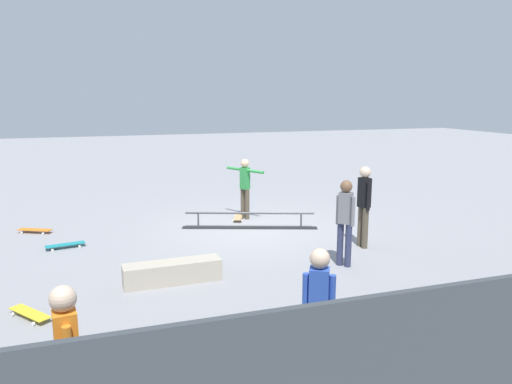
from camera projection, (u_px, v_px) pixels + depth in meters
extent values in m
plane|color=gray|center=(253.00, 228.00, 11.95)|extent=(60.00, 60.00, 0.00)
cube|color=black|center=(250.00, 228.00, 11.97)|extent=(3.22, 1.32, 0.01)
cylinder|color=#47474C|center=(301.00, 221.00, 11.92)|extent=(0.04, 0.04, 0.38)
cylinder|color=#47474C|center=(198.00, 220.00, 11.95)|extent=(0.04, 0.04, 0.38)
cylinder|color=#47474C|center=(250.00, 213.00, 11.90)|extent=(3.01, 1.09, 0.05)
cube|color=#B2A893|center=(173.00, 272.00, 8.45)|extent=(1.70, 0.46, 0.38)
cylinder|color=brown|center=(247.00, 204.00, 12.76)|extent=(0.16, 0.16, 0.80)
cylinder|color=brown|center=(243.00, 203.00, 12.86)|extent=(0.16, 0.16, 0.80)
cube|color=#2D8C42|center=(245.00, 178.00, 12.67)|extent=(0.26, 0.27, 0.57)
sphere|color=tan|center=(245.00, 163.00, 12.60)|extent=(0.22, 0.22, 0.22)
cylinder|color=#2D8C42|center=(255.00, 171.00, 12.39)|extent=(0.33, 0.50, 0.07)
cylinder|color=#2D8C42|center=(235.00, 169.00, 12.88)|extent=(0.33, 0.50, 0.07)
cube|color=tan|center=(238.00, 216.00, 12.79)|extent=(0.48, 0.82, 0.02)
cylinder|color=white|center=(242.00, 221.00, 12.53)|extent=(0.05, 0.06, 0.05)
cylinder|color=white|center=(233.00, 221.00, 12.54)|extent=(0.05, 0.06, 0.05)
cylinder|color=white|center=(244.00, 216.00, 13.06)|extent=(0.05, 0.06, 0.05)
cylinder|color=white|center=(235.00, 216.00, 13.07)|extent=(0.05, 0.06, 0.05)
cube|color=orange|center=(67.00, 343.00, 4.14)|extent=(0.22, 0.24, 0.59)
sphere|color=beige|center=(63.00, 299.00, 4.06)|extent=(0.23, 0.23, 0.23)
cylinder|color=orange|center=(66.00, 341.00, 4.28)|extent=(0.09, 0.09, 0.56)
cylinder|color=orange|center=(69.00, 357.00, 4.02)|extent=(0.09, 0.09, 0.56)
cylinder|color=#2D3351|center=(340.00, 244.00, 9.28)|extent=(0.17, 0.17, 0.84)
cylinder|color=#2D3351|center=(348.00, 245.00, 9.19)|extent=(0.17, 0.17, 0.84)
cube|color=slate|center=(346.00, 208.00, 9.10)|extent=(0.29, 0.29, 0.60)
sphere|color=brown|center=(346.00, 186.00, 9.02)|extent=(0.23, 0.23, 0.23)
cylinder|color=slate|center=(338.00, 210.00, 9.19)|extent=(0.11, 0.11, 0.56)
cylinder|color=slate|center=(353.00, 212.00, 9.03)|extent=(0.11, 0.11, 0.56)
cylinder|color=brown|center=(365.00, 228.00, 10.31)|extent=(0.13, 0.13, 0.88)
cylinder|color=brown|center=(361.00, 226.00, 10.47)|extent=(0.13, 0.13, 0.88)
cube|color=black|center=(364.00, 192.00, 10.25)|extent=(0.21, 0.24, 0.63)
sphere|color=beige|center=(365.00, 172.00, 10.16)|extent=(0.24, 0.24, 0.24)
cylinder|color=black|center=(368.00, 196.00, 10.11)|extent=(0.08, 0.08, 0.59)
cylinder|color=black|center=(360.00, 194.00, 10.40)|extent=(0.08, 0.08, 0.59)
cylinder|color=black|center=(325.00, 353.00, 5.38)|extent=(0.16, 0.16, 0.81)
cylinder|color=black|center=(310.00, 351.00, 5.41)|extent=(0.16, 0.16, 0.81)
cube|color=#2D51B7|center=(319.00, 293.00, 5.26)|extent=(0.27, 0.26, 0.58)
sphere|color=beige|center=(320.00, 259.00, 5.19)|extent=(0.22, 0.22, 0.22)
cylinder|color=#2D51B7|center=(332.00, 299.00, 5.25)|extent=(0.10, 0.10, 0.54)
cylinder|color=#2D51B7|center=(306.00, 297.00, 5.30)|extent=(0.10, 0.10, 0.54)
cube|color=teal|center=(65.00, 245.00, 10.37)|extent=(0.82, 0.34, 0.02)
cylinder|color=white|center=(52.00, 250.00, 10.16)|extent=(0.06, 0.04, 0.05)
cylinder|color=white|center=(51.00, 247.00, 10.36)|extent=(0.06, 0.04, 0.05)
cylinder|color=white|center=(80.00, 246.00, 10.41)|extent=(0.06, 0.04, 0.05)
cylinder|color=white|center=(78.00, 244.00, 10.61)|extent=(0.06, 0.04, 0.05)
cube|color=orange|center=(35.00, 230.00, 11.52)|extent=(0.80, 0.54, 0.02)
cylinder|color=white|center=(22.00, 233.00, 11.46)|extent=(0.06, 0.05, 0.05)
cylinder|color=white|center=(27.00, 230.00, 11.68)|extent=(0.06, 0.05, 0.05)
cylinder|color=white|center=(43.00, 234.00, 11.38)|extent=(0.06, 0.05, 0.05)
cylinder|color=white|center=(48.00, 231.00, 11.60)|extent=(0.06, 0.05, 0.05)
cube|color=yellow|center=(30.00, 313.00, 7.12)|extent=(0.64, 0.76, 0.02)
cylinder|color=white|center=(48.00, 318.00, 7.07)|extent=(0.06, 0.06, 0.05)
cylinder|color=white|center=(33.00, 324.00, 6.88)|extent=(0.06, 0.06, 0.05)
cylinder|color=white|center=(27.00, 309.00, 7.37)|extent=(0.06, 0.06, 0.05)
cylinder|color=white|center=(13.00, 314.00, 7.18)|extent=(0.06, 0.06, 0.05)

